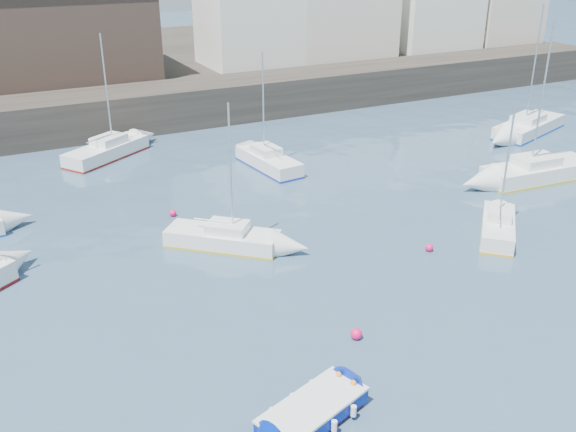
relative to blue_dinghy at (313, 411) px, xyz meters
name	(u,v)px	position (x,y,z in m)	size (l,w,h in m)	color
water	(452,389)	(4.84, -0.75, -0.38)	(220.00, 220.00, 0.00)	#2D4760
quay_wall	(153,108)	(4.84, 34.25, 1.12)	(90.00, 5.00, 3.00)	#28231E
land_strip	(102,68)	(4.84, 52.25, 1.02)	(90.00, 32.00, 2.80)	#28231E
bldg_east_d	(248,12)	(15.84, 40.75, 6.98)	(11.14, 11.14, 8.95)	white
warehouse	(46,31)	(-1.16, 42.25, 6.24)	(16.40, 10.40, 7.60)	#3D2D26
blue_dinghy	(313,411)	(0.00, 0.00, 0.00)	(3.92, 2.64, 0.69)	#84000B
sailboat_b	(223,238)	(1.99, 12.47, 0.07)	(5.25, 4.92, 7.02)	white
sailboat_c	(498,226)	(14.60, 7.51, 0.10)	(4.42, 4.49, 6.28)	white
sailboat_d	(539,171)	(22.38, 12.31, 0.18)	(7.43, 2.80, 9.31)	white
sailboat_f	(268,161)	(8.66, 21.59, 0.13)	(2.37, 5.72, 7.24)	white
sailboat_g	(529,126)	(29.38, 19.89, 0.14)	(7.71, 4.64, 9.30)	white
sailboat_h	(107,150)	(-0.05, 28.27, 0.14)	(6.29, 5.13, 8.02)	white
buoy_near	(356,339)	(3.56, 3.12, -0.38)	(0.44, 0.44, 0.44)	#FF1060
buoy_mid	(429,251)	(10.47, 7.62, -0.38)	(0.38, 0.38, 0.38)	#FF1060
buoy_far	(173,216)	(0.92, 17.02, -0.38)	(0.37, 0.37, 0.37)	#FF1060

